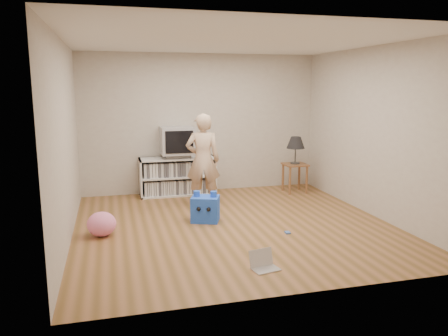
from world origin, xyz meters
The scene contains 13 objects.
ground centered at (0.00, 0.00, 0.00)m, with size 4.50×4.50×0.00m, color brown.
walls centered at (0.00, 0.00, 1.30)m, with size 4.52×4.52×2.60m.
ceiling centered at (0.00, 0.00, 2.60)m, with size 4.50×4.50×0.01m, color white.
media_unit centered at (-0.50, 2.04, 0.35)m, with size 1.40×0.45×0.70m.
dvd_deck centered at (-0.50, 2.02, 0.73)m, with size 0.45×0.35×0.07m, color gray.
crt_tv centered at (-0.50, 2.02, 1.02)m, with size 0.60×0.53×0.50m.
side_table centered at (1.69, 1.65, 0.42)m, with size 0.42×0.42×0.55m.
table_lamp centered at (1.69, 1.65, 0.94)m, with size 0.34×0.34×0.52m.
person centered at (-0.21, 1.15, 0.78)m, with size 0.57×0.37×1.56m, color beige.
laptop centered at (-0.11, -1.58, 0.06)m, with size 0.33×0.29×0.20m.
playing_cards centered at (0.62, -0.55, 0.01)m, with size 0.07×0.09×0.02m, color #4A70C5.
plush_blue centered at (-0.36, 0.27, 0.20)m, with size 0.49×0.44×0.46m.
plush_pink centered at (-1.86, -0.01, 0.16)m, with size 0.39×0.39×0.33m, color pink.
Camera 1 is at (-1.69, -5.89, 1.99)m, focal length 35.00 mm.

